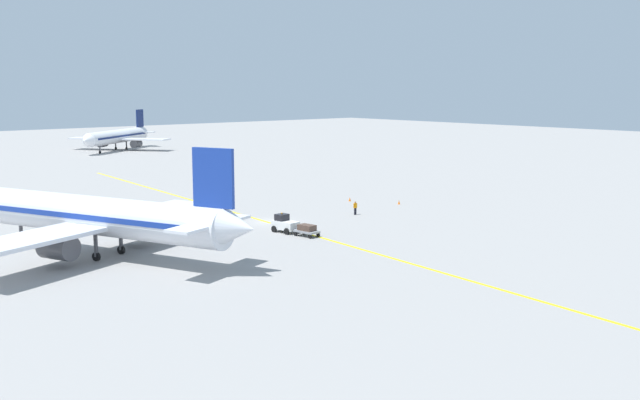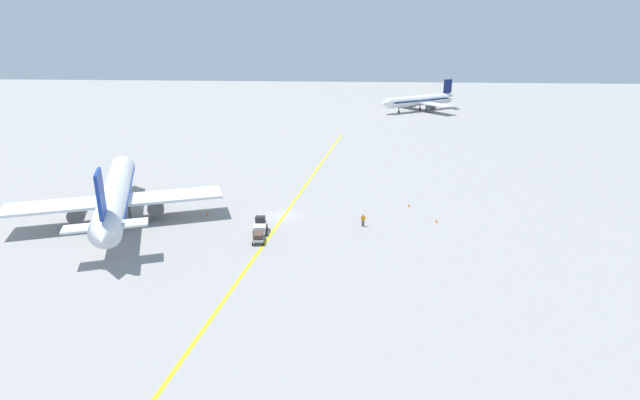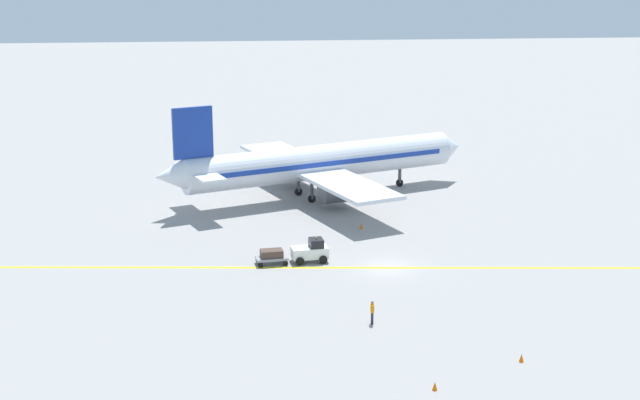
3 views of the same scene
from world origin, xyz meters
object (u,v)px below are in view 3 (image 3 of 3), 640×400
at_px(airplane_at_gate, 318,163).
at_px(traffic_cone_mid_apron, 435,386).
at_px(traffic_cone_near_nose, 521,358).
at_px(baggage_cart_trailing, 272,255).
at_px(traffic_cone_by_wingtip, 361,226).
at_px(ground_crew_worker, 372,311).
at_px(baggage_tug_white, 311,251).

distance_m(airplane_at_gate, traffic_cone_mid_apron, 43.85).
height_order(traffic_cone_near_nose, traffic_cone_mid_apron, same).
relative_size(airplane_at_gate, baggage_cart_trailing, 12.47).
bearing_deg(traffic_cone_mid_apron, traffic_cone_by_wingtip, 179.44).
bearing_deg(traffic_cone_by_wingtip, traffic_cone_mid_apron, -0.56).
distance_m(ground_crew_worker, traffic_cone_near_nose, 10.87).
xyz_separation_m(baggage_cart_trailing, traffic_cone_by_wingtip, (-9.03, 8.78, -0.49)).
relative_size(baggage_tug_white, baggage_cart_trailing, 1.15).
relative_size(airplane_at_gate, baggage_tug_white, 10.86).
xyz_separation_m(baggage_tug_white, ground_crew_worker, (13.35, 3.05, 0.01)).
bearing_deg(airplane_at_gate, baggage_cart_trailing, -15.95).
relative_size(baggage_cart_trailing, traffic_cone_near_nose, 4.98).
relative_size(traffic_cone_near_nose, traffic_cone_by_wingtip, 1.00).
bearing_deg(traffic_cone_near_nose, baggage_cart_trailing, -143.49).
relative_size(airplane_at_gate, traffic_cone_near_nose, 62.15).
bearing_deg(baggage_tug_white, traffic_cone_near_nose, 29.46).
relative_size(airplane_at_gate, traffic_cone_by_wingtip, 62.15).
distance_m(baggage_cart_trailing, traffic_cone_near_nose, 24.73).
relative_size(baggage_cart_trailing, traffic_cone_by_wingtip, 4.98).
bearing_deg(airplane_at_gate, ground_crew_worker, 0.75).
height_order(airplane_at_gate, traffic_cone_near_nose, airplane_at_gate).
distance_m(baggage_tug_white, traffic_cone_near_nose, 23.26).
bearing_deg(traffic_cone_by_wingtip, baggage_cart_trailing, -44.20).
height_order(baggage_cart_trailing, traffic_cone_mid_apron, baggage_cart_trailing).
xyz_separation_m(baggage_tug_white, traffic_cone_near_nose, (20.25, 11.43, -0.63)).
bearing_deg(traffic_cone_mid_apron, traffic_cone_near_nose, 116.77).
height_order(baggage_tug_white, traffic_cone_mid_apron, baggage_tug_white).
relative_size(baggage_tug_white, traffic_cone_by_wingtip, 5.73).
xyz_separation_m(traffic_cone_near_nose, traffic_cone_mid_apron, (3.15, -6.25, 0.00)).
bearing_deg(baggage_tug_white, baggage_cart_trailing, -83.57).
height_order(baggage_cart_trailing, traffic_cone_by_wingtip, baggage_cart_trailing).
xyz_separation_m(traffic_cone_near_nose, traffic_cone_by_wingtip, (-28.90, -5.93, 0.00)).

